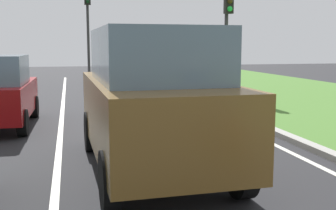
% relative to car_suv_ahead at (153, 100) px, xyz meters
% --- Properties ---
extents(ground_plane, '(60.00, 60.00, 0.00)m').
position_rel_car_suv_ahead_xyz_m(ground_plane, '(-0.82, 4.45, -1.17)').
color(ground_plane, '#262628').
extents(lane_line_center, '(0.12, 32.00, 0.01)m').
position_rel_car_suv_ahead_xyz_m(lane_line_center, '(-1.52, 4.45, -1.16)').
color(lane_line_center, silver).
rests_on(lane_line_center, ground).
extents(lane_line_right_edge, '(0.12, 32.00, 0.01)m').
position_rel_car_suv_ahead_xyz_m(lane_line_right_edge, '(2.78, 4.45, -1.16)').
color(lane_line_right_edge, silver).
rests_on(lane_line_right_edge, ground).
extents(curb_right, '(0.24, 48.00, 0.12)m').
position_rel_car_suv_ahead_xyz_m(curb_right, '(3.28, 4.45, -1.11)').
color(curb_right, '#9E9B93').
rests_on(curb_right, ground).
extents(car_suv_ahead, '(2.06, 4.54, 2.28)m').
position_rel_car_suv_ahead_xyz_m(car_suv_ahead, '(0.00, 0.00, 0.00)').
color(car_suv_ahead, brown).
rests_on(car_suv_ahead, ground).
extents(traffic_light_near_right, '(0.32, 0.50, 4.45)m').
position_rel_car_suv_ahead_xyz_m(traffic_light_near_right, '(4.65, 8.77, 1.79)').
color(traffic_light_near_right, '#2D2D2D').
rests_on(traffic_light_near_right, ground).
extents(traffic_light_far_median, '(0.32, 0.50, 5.22)m').
position_rel_car_suv_ahead_xyz_m(traffic_light_far_median, '(-0.22, 16.42, 2.37)').
color(traffic_light_far_median, '#2D2D2D').
rests_on(traffic_light_far_median, ground).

